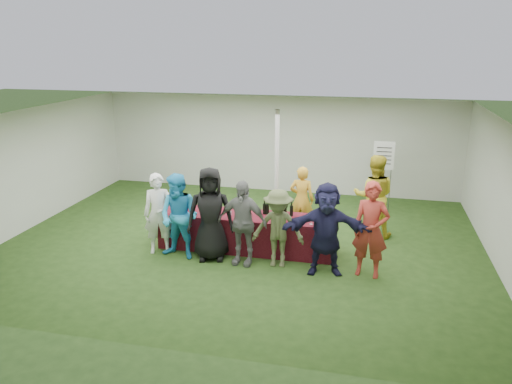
% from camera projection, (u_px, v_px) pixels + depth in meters
% --- Properties ---
extents(ground, '(60.00, 60.00, 0.00)m').
position_uv_depth(ground, '(243.00, 242.00, 10.70)').
color(ground, '#284719').
rests_on(ground, ground).
extents(tent, '(10.00, 10.00, 10.00)m').
position_uv_depth(tent, '(277.00, 169.00, 11.32)').
color(tent, white).
rests_on(tent, ground).
extents(serving_table, '(3.60, 0.80, 0.75)m').
position_uv_depth(serving_table, '(247.00, 232.00, 10.26)').
color(serving_table, maroon).
rests_on(serving_table, ground).
extents(wine_bottles, '(0.63, 0.13, 0.32)m').
position_uv_depth(wine_bottles, '(278.00, 209.00, 10.11)').
color(wine_bottles, black).
rests_on(wine_bottles, serving_table).
extents(wine_glasses, '(2.75, 0.12, 0.16)m').
position_uv_depth(wine_glasses, '(224.00, 212.00, 9.95)').
color(wine_glasses, silver).
rests_on(wine_glasses, serving_table).
extents(water_bottle, '(0.07, 0.07, 0.23)m').
position_uv_depth(water_bottle, '(246.00, 209.00, 10.20)').
color(water_bottle, silver).
rests_on(water_bottle, serving_table).
extents(bar_towel, '(0.25, 0.18, 0.03)m').
position_uv_depth(bar_towel, '(325.00, 219.00, 9.85)').
color(bar_towel, white).
rests_on(bar_towel, serving_table).
extents(dump_bucket, '(0.23, 0.23, 0.18)m').
position_uv_depth(dump_bucket, '(322.00, 220.00, 9.58)').
color(dump_bucket, slate).
rests_on(dump_bucket, serving_table).
extents(wine_list_sign, '(0.50, 0.03, 1.80)m').
position_uv_depth(wine_list_sign, '(383.00, 161.00, 12.25)').
color(wine_list_sign, slate).
rests_on(wine_list_sign, ground).
extents(staff_pourer, '(0.58, 0.41, 1.52)m').
position_uv_depth(staff_pourer, '(302.00, 200.00, 11.09)').
color(staff_pourer, gold).
rests_on(staff_pourer, ground).
extents(staff_back, '(0.89, 0.69, 1.83)m').
position_uv_depth(staff_back, '(374.00, 196.00, 10.83)').
color(staff_back, gold).
rests_on(staff_back, ground).
extents(customer_0, '(0.70, 0.58, 1.65)m').
position_uv_depth(customer_0, '(159.00, 214.00, 9.99)').
color(customer_0, white).
rests_on(customer_0, ground).
extents(customer_1, '(0.94, 0.80, 1.71)m').
position_uv_depth(customer_1, '(179.00, 217.00, 9.73)').
color(customer_1, '#28A1DC').
rests_on(customer_1, ground).
extents(customer_2, '(1.02, 0.80, 1.85)m').
position_uv_depth(customer_2, '(210.00, 214.00, 9.67)').
color(customer_2, black).
rests_on(customer_2, ground).
extents(customer_3, '(1.01, 0.50, 1.67)m').
position_uv_depth(customer_3, '(242.00, 223.00, 9.47)').
color(customer_3, slate).
rests_on(customer_3, ground).
extents(customer_4, '(1.01, 0.61, 1.52)m').
position_uv_depth(customer_4, '(278.00, 228.00, 9.38)').
color(customer_4, '#505A34').
rests_on(customer_4, ground).
extents(customer_5, '(1.67, 0.75, 1.73)m').
position_uv_depth(customer_5, '(326.00, 229.00, 9.06)').
color(customer_5, '#191939').
rests_on(customer_5, ground).
extents(customer_6, '(0.71, 0.52, 1.78)m').
position_uv_depth(customer_6, '(371.00, 230.00, 8.95)').
color(customer_6, '#A63026').
rests_on(customer_6, ground).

